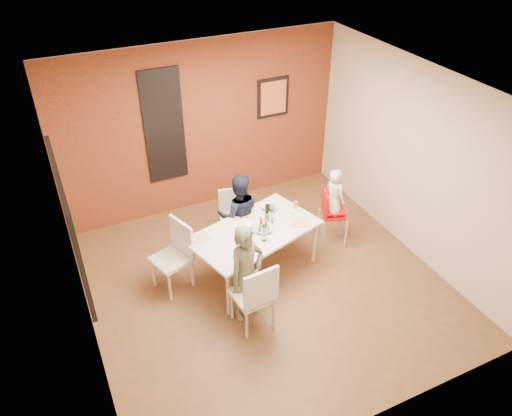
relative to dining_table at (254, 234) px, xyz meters
name	(u,v)px	position (x,y,z in m)	size (l,w,h in m)	color
ground	(265,283)	(0.03, -0.29, -0.64)	(4.50, 4.50, 0.00)	brown
ceiling	(268,93)	(0.03, -0.29, 2.06)	(4.50, 4.50, 0.02)	white
wall_back	(202,128)	(0.03, 1.96, 0.71)	(4.50, 0.02, 2.70)	beige
wall_front	(382,329)	(0.03, -2.54, 0.71)	(4.50, 0.02, 2.70)	beige
wall_left	(73,251)	(-2.22, -0.29, 0.71)	(0.02, 4.50, 2.70)	beige
wall_right	(415,161)	(2.28, -0.29, 0.71)	(0.02, 4.50, 2.70)	beige
brick_accent_wall	(202,128)	(0.03, 1.94, 0.71)	(4.50, 0.02, 2.70)	maroon
picture_window_frame	(70,224)	(-2.19, -0.09, 0.91)	(0.05, 1.70, 1.30)	black
picture_window_pane	(71,224)	(-2.18, -0.09, 0.91)	(0.02, 1.55, 1.15)	black
glassblock_strip	(164,127)	(-0.57, 1.92, 0.86)	(0.55, 0.03, 1.70)	silver
glassblock_surround	(164,127)	(-0.57, 1.92, 0.86)	(0.60, 0.03, 1.76)	black
art_print_frame	(273,97)	(1.23, 1.92, 1.01)	(0.54, 0.03, 0.64)	black
art_print_canvas	(273,98)	(1.23, 1.90, 1.01)	(0.44, 0.01, 0.54)	orange
dining_table	(254,234)	(0.00, 0.00, 0.00)	(1.89, 1.38, 0.70)	white
chair_near	(256,294)	(-0.41, -0.94, -0.10)	(0.49, 0.49, 0.97)	white
chair_far	(234,214)	(0.02, 0.76, -0.16)	(0.48, 0.48, 0.86)	silver
chair_left	(176,252)	(-1.02, 0.22, -0.11)	(0.57, 0.57, 0.96)	white
high_chair	(331,212)	(1.29, 0.14, -0.12)	(0.46, 0.46, 0.87)	red
child_near	(247,274)	(-0.42, -0.69, 0.02)	(0.48, 0.32, 1.33)	#605E44
child_far	(239,215)	(0.01, 0.52, -0.01)	(0.61, 0.48, 1.25)	black
toddler	(335,192)	(1.31, 0.13, 0.23)	(0.35, 0.23, 0.72)	white
plate_near_left	(242,256)	(-0.36, -0.41, 0.07)	(0.20, 0.20, 0.01)	silver
plate_far_mid	(240,214)	(-0.03, 0.41, 0.07)	(0.20, 0.20, 0.01)	white
plate_near_right	(299,222)	(0.62, -0.10, 0.07)	(0.23, 0.23, 0.01)	white
plate_far_left	(200,237)	(-0.70, 0.16, 0.07)	(0.22, 0.22, 0.01)	white
salad_bowl_a	(264,229)	(0.11, -0.05, 0.09)	(0.24, 0.24, 0.06)	white
salad_bowl_b	(270,208)	(0.41, 0.35, 0.09)	(0.22, 0.22, 0.05)	white
wine_bottle	(268,213)	(0.25, 0.12, 0.19)	(0.07, 0.07, 0.25)	black
wine_glass_a	(264,233)	(0.03, -0.24, 0.17)	(0.07, 0.07, 0.21)	silver
wine_glass_b	(271,216)	(0.28, 0.07, 0.16)	(0.07, 0.07, 0.19)	silver
paper_towel_roll	(248,232)	(-0.15, -0.15, 0.19)	(0.11, 0.11, 0.25)	white
condiment_red	(266,225)	(0.15, -0.04, 0.14)	(0.04, 0.04, 0.15)	red
condiment_green	(268,219)	(0.23, 0.06, 0.14)	(0.04, 0.04, 0.15)	#377025
condiment_brown	(261,222)	(0.12, 0.04, 0.14)	(0.04, 0.04, 0.15)	brown
sippy_cup	(295,205)	(0.75, 0.24, 0.11)	(0.06, 0.06, 0.10)	orange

